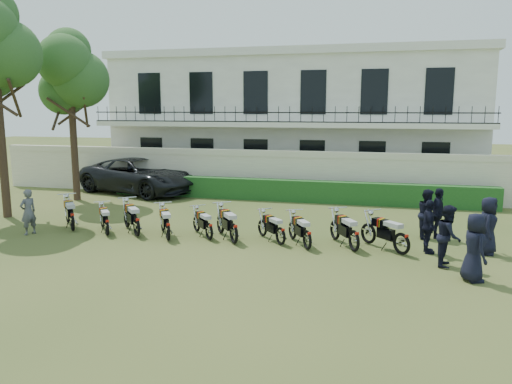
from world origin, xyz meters
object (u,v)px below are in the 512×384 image
motorcycle_0 (72,217)px  motorcycle_1 (107,223)px  officer_4 (427,214)px  officer_5 (438,213)px  suv (140,176)px  motorcycle_7 (307,235)px  officer_0 (474,247)px  officer_1 (449,236)px  motorcycle_4 (209,227)px  tree_west_near (70,73)px  motorcycle_3 (168,227)px  motorcycle_8 (354,236)px  officer_3 (488,226)px  inspector (28,212)px  motorcycle_5 (234,228)px  officer_2 (429,227)px  motorcycle_6 (281,232)px  motorcycle_9 (402,238)px  motorcycle_2 (137,222)px

motorcycle_0 → motorcycle_1: 1.58m
officer_4 → officer_5: (0.34, 0.08, 0.02)m
suv → motorcycle_0: bearing=-151.4°
motorcycle_7 → officer_0: bearing=-51.0°
officer_1 → motorcycle_4: bearing=92.3°
tree_west_near → motorcycle_1: tree_west_near is taller
motorcycle_3 → motorcycle_8: 5.99m
officer_5 → officer_3: bearing=-133.0°
officer_0 → officer_1: size_ratio=1.02×
tree_west_near → inspector: (2.23, -6.18, -5.10)m
motorcycle_7 → officer_4: officer_4 is taller
motorcycle_1 → motorcycle_4: bearing=-32.3°
motorcycle_0 → motorcycle_5: bearing=-43.0°
officer_1 → officer_0: bearing=-148.3°
motorcycle_1 → motorcycle_5: size_ratio=0.85×
inspector → officer_5: bearing=121.9°
officer_1 → officer_2: (-0.42, 1.16, -0.04)m
tree_west_near → motorcycle_3: size_ratio=4.57×
suv → officer_4: size_ratio=3.88×
motorcycle_6 → motorcycle_9: bearing=-44.2°
motorcycle_7 → officer_3: size_ratio=0.98×
motorcycle_8 → officer_5: (2.60, 2.38, 0.33)m
motorcycle_0 → officer_5: 12.62m
motorcycle_7 → suv: (-9.88, 8.29, 0.42)m
motorcycle_4 → inspector: size_ratio=0.90×
motorcycle_9 → officer_4: (0.88, 2.29, 0.31)m
motorcycle_2 → inspector: size_ratio=1.04×
motorcycle_3 → motorcycle_8: size_ratio=0.93×
inspector → officer_3: size_ratio=0.91×
motorcycle_5 → officer_4: size_ratio=1.06×
inspector → officer_2: size_ratio=0.97×
motorcycle_3 → motorcycle_0: bearing=142.4°
motorcycle_1 → officer_1: size_ratio=0.88×
officer_3 → motorcycle_8: bearing=114.4°
motorcycle_7 → inspector: size_ratio=1.07×
officer_3 → motorcycle_3: bearing=108.7°
motorcycle_0 → officer_3: bearing=-38.2°
motorcycle_0 → motorcycle_9: 11.20m
motorcycle_0 → motorcycle_1: size_ratio=1.10×
motorcycle_8 → officer_2: size_ratio=1.14×
motorcycle_4 → officer_5: 7.64m
motorcycle_0 → motorcycle_2: motorcycle_2 is taller
motorcycle_1 → motorcycle_9: bearing=-37.1°
officer_1 → officer_3: bearing=-31.1°
motorcycle_3 → officer_4: officer_4 is taller
motorcycle_4 → suv: 10.31m
motorcycle_3 → officer_0: officer_0 is taller
motorcycle_4 → motorcycle_1: bearing=145.2°
officer_5 → motorcycle_8: bearing=140.8°
motorcycle_2 → motorcycle_8: 7.23m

